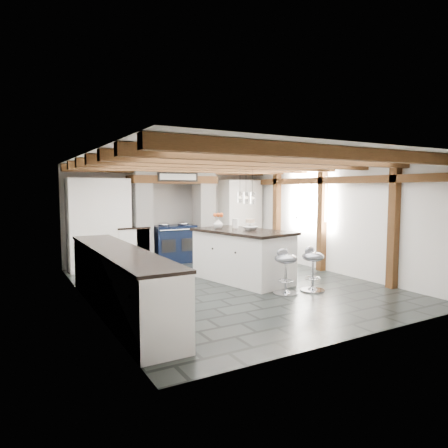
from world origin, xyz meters
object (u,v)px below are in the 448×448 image
range_cooker (174,243)px  kitchen_island (242,255)px  bar_stool_near (312,264)px  bar_stool_far (285,266)px

range_cooker → kitchen_island: kitchen_island is taller
kitchen_island → bar_stool_near: size_ratio=2.79×
range_cooker → bar_stool_far: (0.50, -3.67, 0.02)m
kitchen_island → bar_stool_near: (0.63, -1.28, -0.02)m
bar_stool_near → bar_stool_far: size_ratio=1.00×
range_cooker → bar_stool_near: range_cooker is taller
bar_stool_near → bar_stool_far: 0.54m
bar_stool_near → range_cooker: bearing=88.6°
range_cooker → bar_stool_far: 3.70m
kitchen_island → bar_stool_far: bearing=-97.6°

